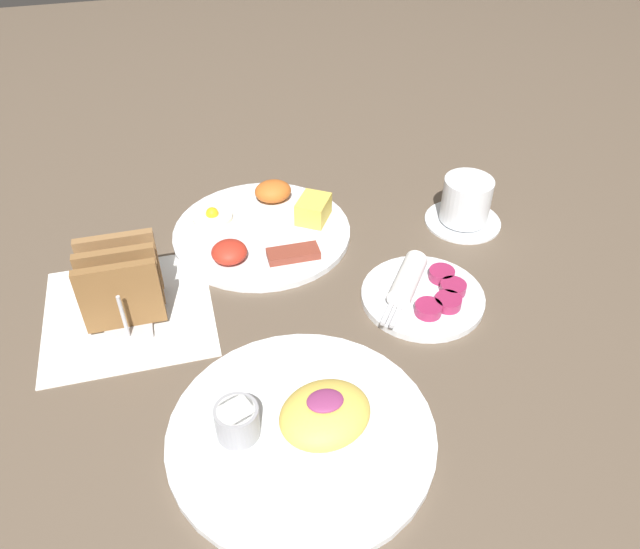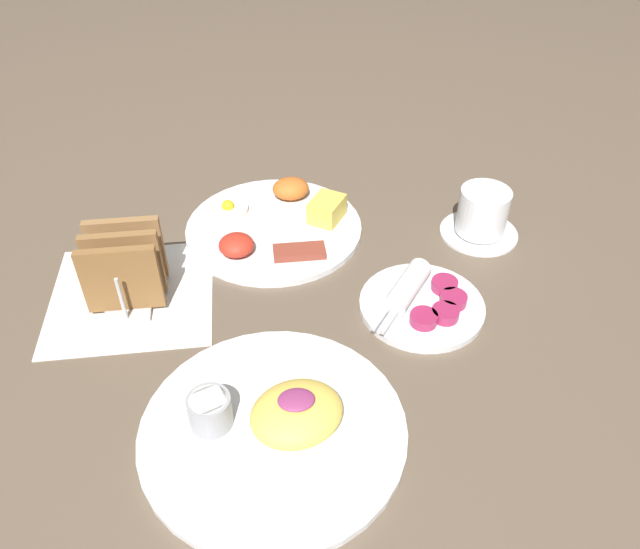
# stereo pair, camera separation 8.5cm
# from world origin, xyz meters

# --- Properties ---
(ground_plane) EXTENTS (3.00, 3.00, 0.00)m
(ground_plane) POSITION_xyz_m (0.00, 0.00, 0.00)
(ground_plane) COLOR brown
(napkin_flat) EXTENTS (0.22, 0.22, 0.00)m
(napkin_flat) POSITION_xyz_m (-0.19, 0.07, 0.00)
(napkin_flat) COLOR white
(napkin_flat) RESTS_ON ground_plane
(plate_breakfast) EXTENTS (0.27, 0.27, 0.05)m
(plate_breakfast) POSITION_xyz_m (0.02, 0.21, 0.01)
(plate_breakfast) COLOR white
(plate_breakfast) RESTS_ON ground_plane
(plate_condiments) EXTENTS (0.17, 0.17, 0.04)m
(plate_condiments) POSITION_xyz_m (0.20, 0.00, 0.01)
(plate_condiments) COLOR white
(plate_condiments) RESTS_ON ground_plane
(plate_foreground) EXTENTS (0.30, 0.30, 0.06)m
(plate_foreground) POSITION_xyz_m (-0.01, -0.17, 0.01)
(plate_foreground) COLOR white
(plate_foreground) RESTS_ON ground_plane
(toast_rack) EXTENTS (0.10, 0.12, 0.10)m
(toast_rack) POSITION_xyz_m (-0.19, 0.07, 0.05)
(toast_rack) COLOR #B7B7BC
(toast_rack) RESTS_ON ground_plane
(coffee_cup) EXTENTS (0.12, 0.12, 0.08)m
(coffee_cup) POSITION_xyz_m (0.33, 0.16, 0.04)
(coffee_cup) COLOR white
(coffee_cup) RESTS_ON ground_plane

